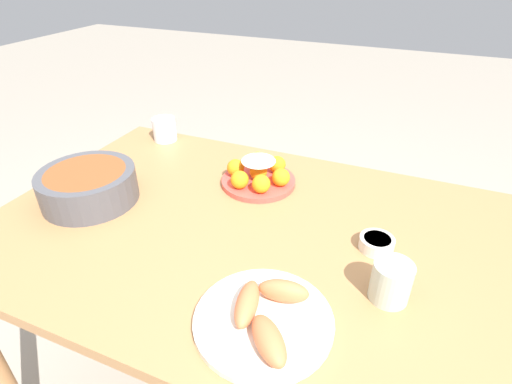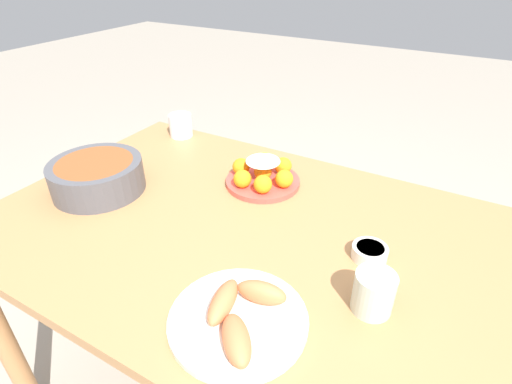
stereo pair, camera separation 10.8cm
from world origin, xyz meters
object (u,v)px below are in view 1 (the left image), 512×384
object	(u,v)px
sauce_bowl	(377,243)
seafood_platter	(265,317)
cake_plate	(259,175)
dining_table	(253,260)
cup_near	(165,129)
cup_far	(391,282)
serving_bowl	(88,185)

from	to	relation	value
sauce_bowl	seafood_platter	size ratio (longest dim) A/B	0.30
sauce_bowl	cake_plate	bearing A→B (deg)	-24.49
dining_table	cup_near	distance (m)	0.65
cup_near	cup_far	xyz separation A→B (m)	(-0.85, 0.48, 0.00)
cup_near	cup_far	bearing A→B (deg)	150.74
cup_far	cake_plate	bearing A→B (deg)	-37.19
dining_table	serving_bowl	size ratio (longest dim) A/B	5.19
cup_near	cup_far	world-z (taller)	cup_far
cup_near	dining_table	bearing A→B (deg)	143.83
sauce_bowl	seafood_platter	distance (m)	0.35
serving_bowl	cup_far	distance (m)	0.82
seafood_platter	serving_bowl	bearing A→B (deg)	-19.23
cake_plate	cup_near	size ratio (longest dim) A/B	2.64
serving_bowl	cup_far	world-z (taller)	serving_bowl
cake_plate	sauce_bowl	world-z (taller)	cake_plate
dining_table	seafood_platter	bearing A→B (deg)	117.32
cake_plate	seafood_platter	size ratio (longest dim) A/B	0.83
cup_far	dining_table	bearing A→B (deg)	-17.06
sauce_bowl	seafood_platter	xyz separation A→B (m)	(0.16, 0.31, 0.00)
cake_plate	cup_near	world-z (taller)	cake_plate
dining_table	serving_bowl	xyz separation A→B (m)	(0.47, 0.05, 0.15)
seafood_platter	cup_far	xyz separation A→B (m)	(-0.21, -0.16, 0.03)
dining_table	cup_far	size ratio (longest dim) A/B	15.68
serving_bowl	cup_near	distance (m)	0.43
seafood_platter	cup_far	world-z (taller)	cup_far
serving_bowl	cup_far	size ratio (longest dim) A/B	3.02
serving_bowl	seafood_platter	world-z (taller)	serving_bowl
serving_bowl	seafood_platter	xyz separation A→B (m)	(-0.61, 0.21, -0.03)
dining_table	cup_near	size ratio (longest dim) A/B	16.17
dining_table	cake_plate	xyz separation A→B (m)	(0.07, -0.21, 0.14)
dining_table	sauce_bowl	bearing A→B (deg)	-172.10
cake_plate	dining_table	bearing A→B (deg)	108.99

